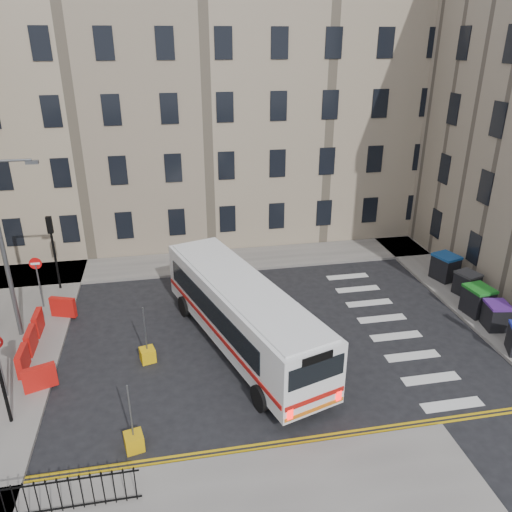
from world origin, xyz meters
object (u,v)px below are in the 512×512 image
object	(u,v)px
streetlamp	(3,250)
bollard_yellow	(148,355)
wheelie_bin_e	(445,267)
bollard_chevron	(134,442)
wheelie_bin_d	(467,283)
bus	(242,312)
wheelie_bin_b	(496,315)
wheelie_bin_c	(478,300)

from	to	relation	value
streetlamp	bollard_yellow	bearing A→B (deg)	-27.69
wheelie_bin_e	bollard_chevron	bearing A→B (deg)	-166.90
wheelie_bin_d	bollard_chevron	xyz separation A→B (m)	(-16.94, -7.72, -0.48)
bollard_chevron	bollard_yellow	bearing A→B (deg)	85.44
bus	wheelie_bin_b	bearing A→B (deg)	-21.72
wheelie_bin_b	bollard_yellow	bearing A→B (deg)	-172.24
streetlamp	bus	size ratio (longest dim) A/B	0.71
wheelie_bin_d	bollard_yellow	size ratio (longest dim) A/B	2.30
wheelie_bin_b	bus	bearing A→B (deg)	-174.49
streetlamp	bollard_chevron	xyz separation A→B (m)	(5.35, -8.00, -4.04)
bollard_yellow	bus	bearing A→B (deg)	4.55
bus	wheelie_bin_d	xyz separation A→B (m)	(12.42, 2.41, -0.99)
wheelie_bin_c	wheelie_bin_d	size ratio (longest dim) A/B	1.04
bus	bollard_yellow	size ratio (longest dim) A/B	19.16
bollard_chevron	streetlamp	bearing A→B (deg)	123.75
wheelie_bin_b	wheelie_bin_e	world-z (taller)	wheelie_bin_e
bollard_chevron	wheelie_bin_b	bearing A→B (deg)	15.17
bus	bollard_chevron	distance (m)	7.13
bollard_yellow	wheelie_bin_b	bearing A→B (deg)	-1.94
bus	bollard_chevron	xyz separation A→B (m)	(-4.52, -5.31, -1.47)
streetlamp	bollard_yellow	distance (m)	7.64
wheelie_bin_e	wheelie_bin_c	bearing A→B (deg)	-113.96
wheelie_bin_b	bollard_yellow	size ratio (longest dim) A/B	2.16
wheelie_bin_c	streetlamp	bearing A→B (deg)	166.65
streetlamp	bollard_chevron	bearing A→B (deg)	-56.25
bollard_yellow	wheelie_bin_c	bearing A→B (deg)	2.94
wheelie_bin_d	bollard_chevron	distance (m)	18.62
streetlamp	wheelie_bin_c	distance (m)	22.04
wheelie_bin_d	wheelie_bin_e	size ratio (longest dim) A/B	0.87
wheelie_bin_b	bollard_yellow	distance (m)	16.01
streetlamp	bollard_chevron	world-z (taller)	streetlamp
wheelie_bin_d	streetlamp	bearing A→B (deg)	161.74
streetlamp	wheelie_bin_e	size ratio (longest dim) A/B	5.15
streetlamp	wheelie_bin_d	world-z (taller)	streetlamp
wheelie_bin_c	bollard_chevron	world-z (taller)	wheelie_bin_c
bus	wheelie_bin_c	xyz separation A→B (m)	(11.78, 0.49, -0.90)
bus	wheelie_bin_c	bearing A→B (deg)	-15.14
wheelie_bin_d	bollard_yellow	bearing A→B (deg)	171.85
bollard_yellow	bollard_chevron	world-z (taller)	same
wheelie_bin_d	wheelie_bin_e	xyz separation A→B (m)	(-0.15, 1.94, 0.10)
streetlamp	bus	bearing A→B (deg)	-15.23
wheelie_bin_b	wheelie_bin_d	size ratio (longest dim) A/B	0.94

